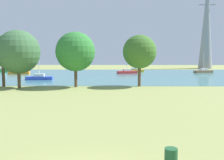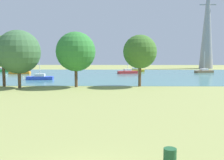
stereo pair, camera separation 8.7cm
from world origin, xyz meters
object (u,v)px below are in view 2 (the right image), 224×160
at_px(sailboat_brown, 204,71).
at_px(tree_mid_shore, 18,52).
at_px(electricity_pylon, 207,23).
at_px(sailboat_red, 128,72).
at_px(sailboat_blue, 40,77).
at_px(tree_east_near, 140,52).
at_px(litter_bin, 170,157).
at_px(tree_west_far, 76,52).
at_px(sailboat_orange, 20,72).
at_px(sailboat_yellow, 135,70).
at_px(sailboat_green, 3,70).
at_px(tree_west_near, 3,51).

bearing_deg(sailboat_brown, tree_mid_shore, -140.09).
bearing_deg(electricity_pylon, sailboat_red, -139.80).
bearing_deg(sailboat_brown, sailboat_red, -172.33).
xyz_separation_m(sailboat_blue, tree_east_near, (17.58, -9.38, 4.64)).
bearing_deg(litter_bin, tree_west_far, 106.87).
relative_size(sailboat_orange, sailboat_yellow, 1.03).
distance_m(sailboat_orange, sailboat_red, 25.62).
relative_size(sailboat_green, electricity_pylon, 0.24).
relative_size(tree_west_near, tree_east_near, 0.98).
distance_m(sailboat_yellow, tree_mid_shore, 38.99).
relative_size(sailboat_brown, tree_west_near, 0.71).
bearing_deg(tree_mid_shore, tree_east_near, 7.76).
distance_m(sailboat_red, tree_mid_shore, 31.97).
bearing_deg(sailboat_green, litter_bin, -60.89).
xyz_separation_m(sailboat_green, tree_west_near, (13.64, -31.06, 4.70)).
distance_m(tree_west_near, tree_east_near, 20.00).
relative_size(sailboat_yellow, electricity_pylon, 0.18).
distance_m(sailboat_green, tree_west_far, 40.05).
height_order(litter_bin, sailboat_blue, sailboat_blue).
height_order(litter_bin, sailboat_orange, sailboat_orange).
relative_size(sailboat_yellow, tree_east_near, 0.68).
bearing_deg(tree_west_far, tree_west_near, 177.80).
bearing_deg(sailboat_brown, electricity_pylon, 70.40).
distance_m(sailboat_orange, tree_east_near, 35.14).
xyz_separation_m(sailboat_orange, tree_east_near, (26.28, -22.85, 4.65)).
height_order(sailboat_orange, electricity_pylon, electricity_pylon).
bearing_deg(tree_mid_shore, sailboat_blue, 92.61).
bearing_deg(tree_west_near, sailboat_yellow, 56.10).
bearing_deg(tree_west_near, sailboat_orange, 105.06).
height_order(sailboat_brown, electricity_pylon, electricity_pylon).
height_order(litter_bin, tree_mid_shore, tree_mid_shore).
bearing_deg(litter_bin, sailboat_red, 89.59).
xyz_separation_m(sailboat_brown, sailboat_red, (-19.21, -2.59, 0.03)).
distance_m(sailboat_yellow, tree_west_near, 39.01).
bearing_deg(tree_east_near, electricity_pylon, 61.54).
distance_m(sailboat_brown, electricity_pylon, 25.03).
height_order(tree_mid_shore, tree_west_far, tree_mid_shore).
bearing_deg(tree_west_far, sailboat_yellow, 71.50).
xyz_separation_m(tree_west_far, electricity_pylon, (34.70, 47.85, 9.38)).
distance_m(sailboat_yellow, tree_east_near, 31.98).
relative_size(sailboat_orange, sailboat_blue, 0.83).
height_order(litter_bin, sailboat_yellow, sailboat_yellow).
relative_size(litter_bin, sailboat_orange, 0.15).
bearing_deg(sailboat_brown, tree_west_near, -144.01).
bearing_deg(sailboat_blue, tree_east_near, -28.09).
bearing_deg(sailboat_blue, sailboat_green, 127.22).
relative_size(sailboat_blue, sailboat_yellow, 1.24).
xyz_separation_m(sailboat_orange, tree_west_far, (17.00, -23.81, 4.66)).
bearing_deg(sailboat_orange, sailboat_blue, -57.13).
relative_size(tree_west_near, tree_west_far, 0.94).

